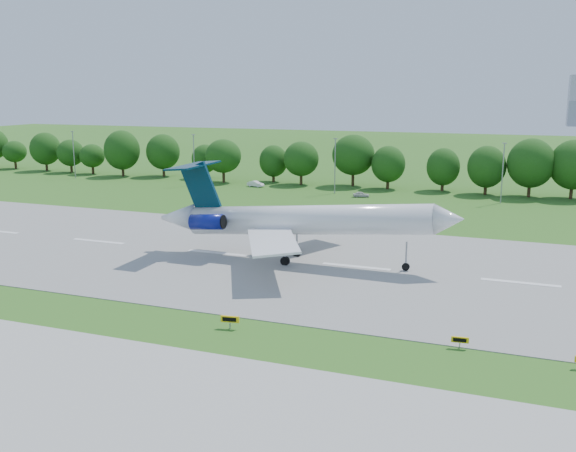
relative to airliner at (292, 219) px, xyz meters
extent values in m
plane|color=#2D5F19|center=(8.84, -24.95, -5.76)|extent=(600.00, 600.00, 0.00)
cube|color=gray|center=(8.84, 0.05, -5.72)|extent=(400.00, 45.00, 0.08)
cube|color=#ADADA8|center=(8.84, -42.95, -5.72)|extent=(400.00, 23.00, 0.08)
cylinder|color=#382314|center=(-91.16, 67.05, -3.96)|extent=(0.70, 0.70, 3.60)
sphere|color=#1A4210|center=(-91.16, 67.05, 0.44)|extent=(8.40, 8.40, 8.40)
cylinder|color=#382314|center=(-51.16, 67.05, -3.96)|extent=(0.70, 0.70, 3.60)
sphere|color=#1A4210|center=(-51.16, 67.05, 0.44)|extent=(8.40, 8.40, 8.40)
cylinder|color=#382314|center=(-11.16, 67.05, -3.96)|extent=(0.70, 0.70, 3.60)
sphere|color=#1A4210|center=(-11.16, 67.05, 0.44)|extent=(8.40, 8.40, 8.40)
cylinder|color=#382314|center=(28.84, 67.05, -3.96)|extent=(0.70, 0.70, 3.60)
sphere|color=#1A4210|center=(28.84, 67.05, 0.44)|extent=(8.40, 8.40, 8.40)
cylinder|color=gray|center=(-81.16, 57.05, 0.24)|extent=(0.24, 0.24, 12.00)
cube|color=gray|center=(-81.16, 57.05, 6.34)|extent=(0.90, 0.25, 0.18)
cylinder|color=gray|center=(-46.16, 57.05, 0.24)|extent=(0.24, 0.24, 12.00)
cube|color=gray|center=(-46.16, 57.05, 6.34)|extent=(0.90, 0.25, 0.18)
cylinder|color=gray|center=(-11.16, 57.05, 0.24)|extent=(0.24, 0.24, 12.00)
cube|color=gray|center=(-11.16, 57.05, 6.34)|extent=(0.90, 0.25, 0.18)
cylinder|color=gray|center=(23.84, 57.05, 0.24)|extent=(0.24, 0.24, 12.00)
cube|color=gray|center=(23.84, 57.05, 6.34)|extent=(0.90, 0.25, 0.18)
cylinder|color=white|center=(2.07, 0.05, -0.01)|extent=(33.05, 4.64, 6.18)
cone|color=white|center=(20.20, 0.50, 1.29)|extent=(3.86, 3.92, 4.07)
cone|color=white|center=(-16.93, -0.42, -0.95)|extent=(5.60, 3.96, 4.19)
cube|color=white|center=(0.29, -7.64, -1.25)|extent=(11.22, 15.15, 0.67)
cube|color=white|center=(-0.09, 7.65, -1.25)|extent=(10.69, 15.20, 0.67)
cube|color=#052638|center=(-13.22, -0.33, 3.42)|extent=(5.92, 0.69, 7.47)
cube|color=#052638|center=(-14.31, -0.35, 6.51)|extent=(3.76, 10.46, 0.49)
cylinder|color=navy|center=(-10.97, -3.11, -0.63)|extent=(4.78, 2.19, 2.40)
cylinder|color=navy|center=(-11.11, 2.57, -0.63)|extent=(4.78, 2.19, 2.40)
cylinder|color=gray|center=(15.17, 0.38, -3.54)|extent=(0.22, 0.22, 3.24)
cylinder|color=black|center=(15.17, 0.38, -5.16)|extent=(0.99, 0.35, 0.98)
cylinder|color=gray|center=(-0.06, -2.41, -3.54)|extent=(0.26, 0.26, 3.24)
cylinder|color=black|center=(-0.06, -2.41, -5.16)|extent=(1.21, 0.52, 1.20)
cylinder|color=gray|center=(-0.17, 2.40, -3.54)|extent=(0.26, 0.26, 3.24)
cylinder|color=black|center=(-0.17, 2.40, -5.16)|extent=(1.21, 0.52, 1.20)
cube|color=gray|center=(3.14, -25.44, -5.37)|extent=(0.13, 0.13, 0.79)
cube|color=yellow|center=(3.14, -25.44, -4.80)|extent=(1.82, 0.49, 0.62)
cube|color=black|center=(3.16, -25.57, -4.80)|extent=(1.34, 0.24, 0.40)
cube|color=gray|center=(24.24, -22.60, -5.43)|extent=(0.11, 0.11, 0.67)
cube|color=yellow|center=(24.24, -22.60, -4.95)|extent=(1.54, 0.33, 0.53)
cube|color=black|center=(24.25, -22.70, -4.95)|extent=(1.15, 0.14, 0.34)
imported|color=white|center=(-31.62, 60.25, -5.08)|extent=(4.35, 2.26, 1.36)
imported|color=silver|center=(-4.43, 54.31, -5.17)|extent=(3.74, 2.47, 1.18)
camera|label=1|loc=(28.90, -77.73, 16.59)|focal=40.00mm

